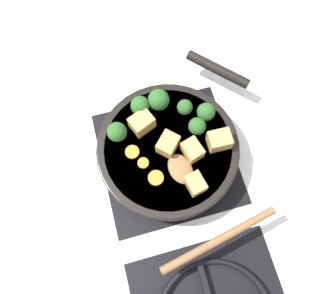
{
  "coord_description": "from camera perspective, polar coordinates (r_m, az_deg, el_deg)",
  "views": [
    {
      "loc": [
        0.06,
        0.22,
        0.75
      ],
      "look_at": [
        0.0,
        0.0,
        0.08
      ],
      "focal_mm": 35.0,
      "sensor_mm": 36.0,
      "label": 1
    }
  ],
  "objects": [
    {
      "name": "broccoli_floret_north_edge",
      "position": [
        0.69,
        -8.87,
        2.61
      ],
      "size": [
        0.04,
        0.04,
        0.05
      ],
      "color": "#709956",
      "rests_on": "skillet_pan"
    },
    {
      "name": "broccoli_floret_east_rim",
      "position": [
        0.71,
        2.94,
        6.91
      ],
      "size": [
        0.03,
        0.03,
        0.04
      ],
      "color": "#709956",
      "rests_on": "skillet_pan"
    },
    {
      "name": "carrot_slice_edge_slice",
      "position": [
        0.69,
        -4.35,
        -2.8
      ],
      "size": [
        0.02,
        0.02,
        0.01
      ],
      "primitive_type": "cylinder",
      "color": "orange",
      "rests_on": "skillet_pan"
    },
    {
      "name": "tofu_cube_east_chunk",
      "position": [
        0.68,
        4.26,
        -0.56
      ],
      "size": [
        0.05,
        0.05,
        0.03
      ],
      "primitive_type": "cube",
      "rotation": [
        0.0,
        0.0,
        1.86
      ],
      "color": "tan",
      "rests_on": "skillet_pan"
    },
    {
      "name": "broccoli_floret_south_cluster",
      "position": [
        0.71,
        6.63,
        6.06
      ],
      "size": [
        0.04,
        0.04,
        0.05
      ],
      "color": "#709956",
      "rests_on": "skillet_pan"
    },
    {
      "name": "tofu_cube_back_piece",
      "position": [
        0.67,
        4.79,
        -6.4
      ],
      "size": [
        0.04,
        0.05,
        0.03
      ],
      "primitive_type": "cube",
      "rotation": [
        0.0,
        0.0,
        1.79
      ],
      "color": "tan",
      "rests_on": "skillet_pan"
    },
    {
      "name": "ground_plane",
      "position": [
        0.78,
        -0.0,
        -1.97
      ],
      "size": [
        2.4,
        2.4,
        0.0
      ],
      "primitive_type": "plane",
      "color": "white"
    },
    {
      "name": "broccoli_floret_center_top",
      "position": [
        0.71,
        -4.86,
        7.17
      ],
      "size": [
        0.04,
        0.04,
        0.05
      ],
      "color": "#709956",
      "rests_on": "skillet_pan"
    },
    {
      "name": "tofu_cube_near_handle",
      "position": [
        0.68,
        -0.13,
        0.34
      ],
      "size": [
        0.06,
        0.06,
        0.04
      ],
      "primitive_type": "cube",
      "rotation": [
        0.0,
        0.0,
        3.95
      ],
      "color": "tan",
      "rests_on": "skillet_pan"
    },
    {
      "name": "wooden_spoon",
      "position": [
        0.67,
        6.0,
        -10.71
      ],
      "size": [
        0.25,
        0.23,
        0.02
      ],
      "color": "brown",
      "rests_on": "skillet_pan"
    },
    {
      "name": "broccoli_floret_west_rim",
      "position": [
        0.71,
        -1.64,
        8.19
      ],
      "size": [
        0.05,
        0.05,
        0.05
      ],
      "color": "#709956",
      "rests_on": "skillet_pan"
    },
    {
      "name": "front_burner_grate",
      "position": [
        0.77,
        -0.0,
        -1.72
      ],
      "size": [
        0.31,
        0.31,
        0.03
      ],
      "color": "black",
      "rests_on": "ground_plane"
    },
    {
      "name": "carrot_slice_orange_thin",
      "position": [
        0.7,
        -6.25,
        -0.87
      ],
      "size": [
        0.03,
        0.03,
        0.01
      ],
      "primitive_type": "cylinder",
      "color": "orange",
      "rests_on": "skillet_pan"
    },
    {
      "name": "carrot_slice_near_center",
      "position": [
        0.68,
        -2.13,
        -5.39
      ],
      "size": [
        0.03,
        0.03,
        0.01
      ],
      "primitive_type": "cylinder",
      "color": "orange",
      "rests_on": "skillet_pan"
    },
    {
      "name": "tofu_cube_west_chunk",
      "position": [
        0.7,
        8.92,
        1.15
      ],
      "size": [
        0.05,
        0.04,
        0.04
      ],
      "primitive_type": "cube",
      "rotation": [
        0.0,
        0.0,
        3.12
      ],
      "color": "tan",
      "rests_on": "skillet_pan"
    },
    {
      "name": "skillet_pan",
      "position": [
        0.73,
        0.09,
        -0.5
      ],
      "size": [
        0.39,
        0.38,
        0.06
      ],
      "color": "black",
      "rests_on": "front_burner_grate"
    },
    {
      "name": "tofu_cube_center_large",
      "position": [
        0.7,
        -4.59,
        4.23
      ],
      "size": [
        0.06,
        0.05,
        0.04
      ],
      "primitive_type": "cube",
      "rotation": [
        0.0,
        0.0,
        3.54
      ],
      "color": "tan",
      "rests_on": "skillet_pan"
    },
    {
      "name": "broccoli_floret_near_spoon",
      "position": [
        0.69,
        5.1,
        3.61
      ],
      "size": [
        0.04,
        0.04,
        0.04
      ],
      "color": "#709956",
      "rests_on": "skillet_pan"
    }
  ]
}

